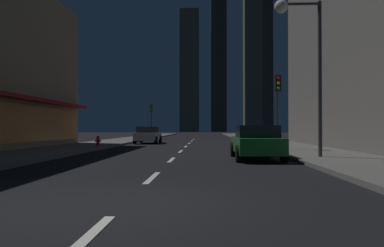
% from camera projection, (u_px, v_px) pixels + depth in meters
% --- Properties ---
extents(ground_plane, '(78.00, 136.00, 0.10)m').
position_uv_depth(ground_plane, '(193.00, 141.00, 38.08)').
color(ground_plane, black).
extents(sidewalk_right, '(4.00, 76.00, 0.15)m').
position_uv_depth(sidewalk_right, '(257.00, 140.00, 37.80)').
color(sidewalk_right, '#605E59').
rests_on(sidewalk_right, ground).
extents(sidewalk_left, '(4.00, 76.00, 0.15)m').
position_uv_depth(sidewalk_left, '(130.00, 139.00, 38.36)').
color(sidewalk_left, '#605E59').
rests_on(sidewalk_left, ground).
extents(lane_marking_center, '(0.16, 38.60, 0.01)m').
position_uv_depth(lane_marking_center, '(183.00, 149.00, 22.29)').
color(lane_marking_center, silver).
rests_on(lane_marking_center, ground).
extents(skyscraper_distant_tall, '(6.65, 7.43, 42.89)m').
position_uv_depth(skyscraper_distant_tall, '(190.00, 71.00, 123.34)').
color(skyscraper_distant_tall, '#534F3E').
rests_on(skyscraper_distant_tall, ground).
extents(skyscraper_distant_mid, '(5.39, 6.50, 57.64)m').
position_uv_depth(skyscraper_distant_mid, '(219.00, 51.00, 123.17)').
color(skyscraper_distant_mid, '#312F25').
rests_on(skyscraper_distant_mid, ground).
extents(skyscraper_distant_short, '(7.18, 7.76, 63.03)m').
position_uv_depth(skyscraper_distant_short, '(252.00, 56.00, 145.24)').
color(skyscraper_distant_short, '#605B48').
rests_on(skyscraper_distant_short, ground).
extents(skyscraper_distant_slender, '(6.29, 6.22, 60.99)m').
position_uv_depth(skyscraper_distant_slender, '(265.00, 63.00, 156.22)').
color(skyscraper_distant_slender, '#3C392D').
rests_on(skyscraper_distant_slender, ground).
extents(car_parked_near, '(1.98, 4.24, 1.45)m').
position_uv_depth(car_parked_near, '(256.00, 142.00, 14.87)').
color(car_parked_near, '#1E722D').
rests_on(car_parked_near, ground).
extents(car_parked_far, '(1.98, 4.24, 1.45)m').
position_uv_depth(car_parked_far, '(148.00, 135.00, 30.23)').
color(car_parked_far, silver).
rests_on(car_parked_far, ground).
extents(fire_hydrant_far_left, '(0.42, 0.30, 0.65)m').
position_uv_depth(fire_hydrant_far_left, '(98.00, 141.00, 23.61)').
color(fire_hydrant_far_left, red).
rests_on(fire_hydrant_far_left, sidewalk_left).
extents(traffic_light_near_right, '(0.32, 0.48, 4.20)m').
position_uv_depth(traffic_light_near_right, '(278.00, 95.00, 19.60)').
color(traffic_light_near_right, '#2D2D2D').
rests_on(traffic_light_near_right, sidewalk_right).
extents(traffic_light_far_left, '(0.32, 0.48, 4.20)m').
position_uv_depth(traffic_light_far_left, '(151.00, 113.00, 43.99)').
color(traffic_light_far_left, '#2D2D2D').
rests_on(traffic_light_far_left, sidewalk_left).
extents(street_lamp_right, '(1.96, 0.56, 6.58)m').
position_uv_depth(street_lamp_right, '(300.00, 39.00, 14.52)').
color(street_lamp_right, '#38383D').
rests_on(street_lamp_right, sidewalk_right).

